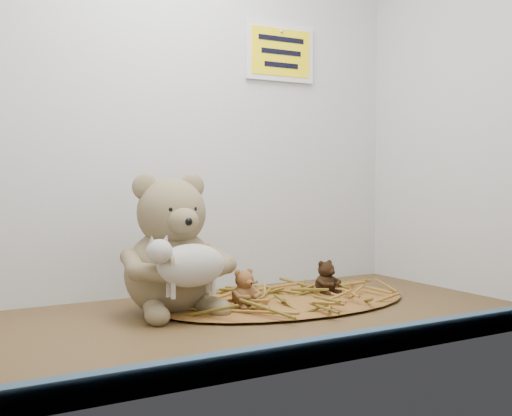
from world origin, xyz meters
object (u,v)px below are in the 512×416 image
toy_lamb (191,265)px  mini_teddy_brown (326,276)px  main_teddy (170,243)px  mini_teddy_tan (244,287)px

toy_lamb → mini_teddy_brown: 35.44cm
toy_lamb → mini_teddy_brown: bearing=11.2°
main_teddy → toy_lamb: main_teddy is taller
main_teddy → toy_lamb: size_ratio=1.58×
toy_lamb → main_teddy: bearing=90.0°
mini_teddy_tan → mini_teddy_brown: 22.23cm
main_teddy → toy_lamb: (0.00, -9.48, -3.12)cm
main_teddy → mini_teddy_brown: main_teddy is taller
toy_lamb → mini_teddy_brown: (34.34, 6.82, -5.49)cm
mini_teddy_tan → toy_lamb: bearing=-170.7°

